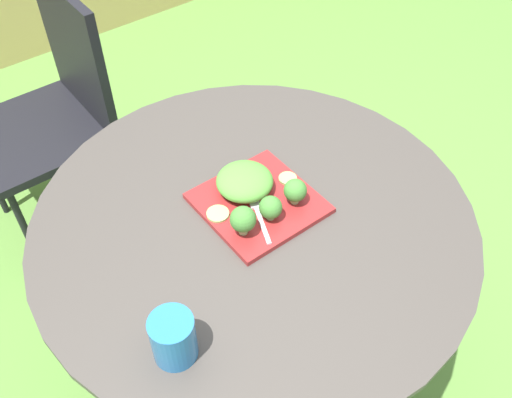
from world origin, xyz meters
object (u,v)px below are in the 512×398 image
at_px(salad_plate, 258,203).
at_px(drinking_glass, 174,340).
at_px(fork, 258,213).
at_px(patio_chair, 55,102).

relative_size(salad_plate, drinking_glass, 2.42).
bearing_deg(drinking_glass, fork, 27.59).
xyz_separation_m(drinking_glass, fork, (0.33, 0.17, -0.03)).
relative_size(patio_chair, drinking_glass, 8.45).
height_order(salad_plate, fork, fork).
bearing_deg(salad_plate, fork, -128.40).
bearing_deg(patio_chair, drinking_glass, -100.45).
height_order(patio_chair, drinking_glass, patio_chair).
xyz_separation_m(salad_plate, drinking_glass, (-0.36, -0.21, 0.04)).
bearing_deg(salad_plate, drinking_glass, -150.07).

